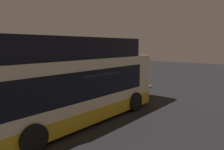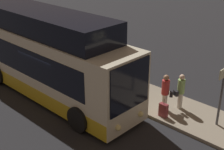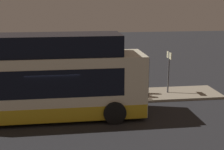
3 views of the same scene
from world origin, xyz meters
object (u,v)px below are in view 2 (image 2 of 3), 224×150
Objects in this scene: trash_bin at (100,70)px; sign_post at (222,88)px; suitcase at (163,110)px; bus_lead at (49,59)px; passenger_boarding at (166,91)px; passenger_waiting at (181,90)px.

sign_post is at bearing -0.85° from trash_bin.
suitcase reaches higher than trash_bin.
bus_lead reaches higher than passenger_boarding.
passenger_boarding is 0.70m from passenger_waiting.
passenger_waiting is at bearing 28.15° from bus_lead.
passenger_boarding is at bearing 25.03° from bus_lead.
sign_post is 7.20m from trash_bin.
sign_post reaches higher than passenger_boarding.
passenger_waiting is 2.53× the size of trash_bin.
sign_post is at bearing 27.02° from suitcase.
bus_lead is 3.34m from trash_bin.
trash_bin is at bearing 179.15° from sign_post.
sign_post is (1.99, 1.01, 1.35)m from suitcase.
bus_lead is 15.84× the size of trash_bin.
passenger_waiting is 5.21m from trash_bin.
passenger_boarding is at bearing -6.85° from trash_bin.
passenger_boarding is at bearing 119.59° from suitcase.
suitcase is (0.31, -0.54, -0.62)m from passenger_boarding.
trash_bin is (0.42, 3.00, -1.42)m from bus_lead.
bus_lead is 12.17× the size of suitcase.
trash_bin is (-5.08, 1.12, 0.02)m from suitcase.
passenger_boarding is at bearing -168.45° from sign_post.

